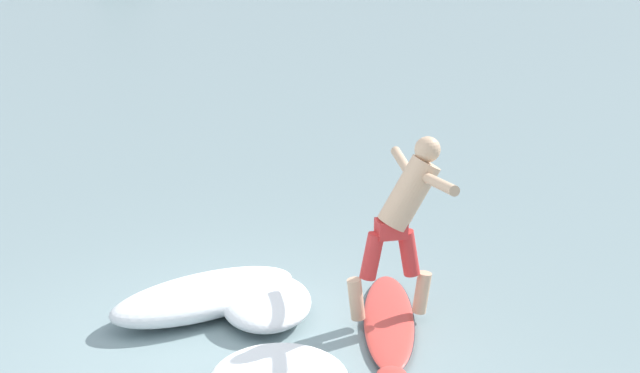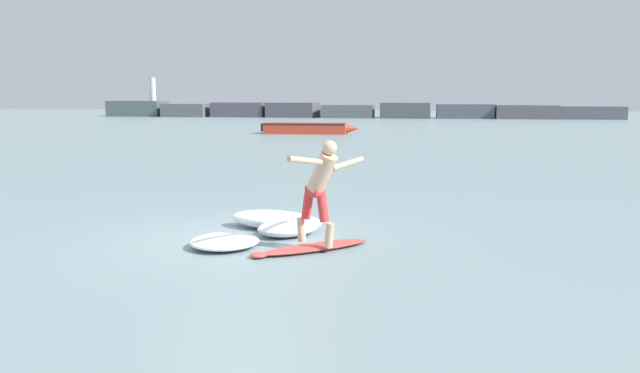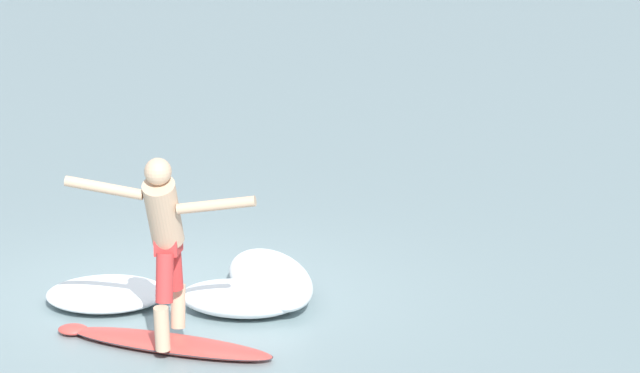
{
  "view_description": "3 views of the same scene",
  "coord_description": "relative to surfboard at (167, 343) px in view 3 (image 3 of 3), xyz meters",
  "views": [
    {
      "loc": [
        -4.25,
        -5.27,
        3.77
      ],
      "look_at": [
        1.39,
        0.19,
        1.19
      ],
      "focal_mm": 50.0,
      "sensor_mm": 36.0,
      "label": 1
    },
    {
      "loc": [
        3.38,
        -10.12,
        2.43
      ],
      "look_at": [
        1.35,
        0.62,
        0.85
      ],
      "focal_mm": 35.0,
      "sensor_mm": 36.0,
      "label": 2
    },
    {
      "loc": [
        13.33,
        -4.84,
        4.42
      ],
      "look_at": [
        1.28,
        0.97,
        1.25
      ],
      "focal_mm": 85.0,
      "sensor_mm": 36.0,
      "label": 3
    }
  ],
  "objects": [
    {
      "name": "wave_foam_at_nose",
      "position": [
        -0.99,
        1.43,
        0.13
      ],
      "size": [
        1.98,
        1.18,
        0.34
      ],
      "color": "white",
      "rests_on": "ground"
    },
    {
      "name": "surfboard",
      "position": [
        0.0,
        0.0,
        0.0
      ],
      "size": [
        1.82,
        1.67,
        0.23
      ],
      "color": "#DA453D",
      "rests_on": "ground"
    },
    {
      "name": "ground_plane",
      "position": [
        -1.47,
        0.61,
        -0.05
      ],
      "size": [
        200.0,
        200.0,
        0.0
      ],
      "primitive_type": "plane",
      "color": "gray"
    },
    {
      "name": "wave_foam_at_tail",
      "position": [
        -0.64,
        0.95,
        0.1
      ],
      "size": [
        1.41,
        1.41,
        0.28
      ],
      "color": "white",
      "rests_on": "ground"
    },
    {
      "name": "wave_foam_beside",
      "position": [
        -1.45,
        -0.08,
        0.05
      ],
      "size": [
        1.55,
        1.56,
        0.2
      ],
      "color": "white",
      "rests_on": "ground"
    },
    {
      "name": "surfer",
      "position": [
        0.13,
        -0.05,
        1.04
      ],
      "size": [
        1.09,
        1.41,
        1.68
      ],
      "color": "#D4AA88",
      "rests_on": "surfboard"
    }
  ]
}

